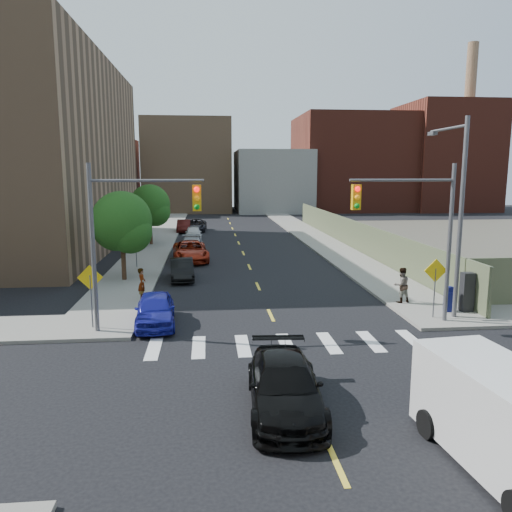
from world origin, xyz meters
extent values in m
plane|color=black|center=(0.00, 0.00, 0.00)|extent=(160.00, 160.00, 0.00)
cube|color=gray|center=(-7.75, 41.50, 0.07)|extent=(3.50, 73.00, 0.15)
cube|color=gray|center=(7.75, 41.50, 0.07)|extent=(3.50, 73.00, 0.15)
cube|color=#656849|center=(9.60, 28.00, 1.25)|extent=(0.12, 44.00, 2.50)
cube|color=#592319|center=(-22.00, 70.00, 6.00)|extent=(14.00, 18.00, 12.00)
cube|color=#8C6B4C|center=(-6.00, 72.00, 7.50)|extent=(14.00, 16.00, 15.00)
cube|color=gray|center=(8.00, 70.00, 5.00)|extent=(12.00, 16.00, 10.00)
cube|color=#592319|center=(22.00, 72.00, 8.00)|extent=(18.00, 18.00, 16.00)
cube|color=#592319|center=(38.00, 70.00, 9.00)|extent=(14.00, 16.00, 18.00)
cylinder|color=#8C6B4C|center=(42.00, 70.00, 14.00)|extent=(1.80, 1.80, 28.00)
cylinder|color=#59595E|center=(-7.50, 6.00, 3.50)|extent=(0.18, 0.18, 7.00)
cylinder|color=#59595E|center=(-5.25, 6.00, 6.30)|extent=(4.50, 0.12, 0.12)
cube|color=#E5A50C|center=(-3.30, 6.00, 5.60)|extent=(0.35, 0.30, 1.05)
cylinder|color=#59595E|center=(7.50, 6.00, 3.50)|extent=(0.18, 0.18, 7.00)
cylinder|color=#59595E|center=(5.25, 6.00, 6.30)|extent=(4.50, 0.12, 0.12)
cube|color=#E5A50C|center=(3.30, 6.00, 5.60)|extent=(0.35, 0.30, 1.05)
cylinder|color=#59595E|center=(8.20, 6.50, 4.50)|extent=(0.20, 0.20, 9.00)
cylinder|color=#59595E|center=(8.20, 8.20, 8.60)|extent=(0.12, 3.50, 0.12)
cube|color=#59595E|center=(8.20, 9.80, 8.50)|extent=(0.25, 0.60, 0.18)
cylinder|color=#59595E|center=(-7.80, 6.50, 1.20)|extent=(0.06, 0.06, 2.40)
cube|color=yellow|center=(-7.80, 6.50, 2.30)|extent=(1.06, 0.04, 1.06)
cylinder|color=#59595E|center=(7.20, 6.50, 1.20)|extent=(0.06, 0.06, 2.40)
cube|color=yellow|center=(7.20, 6.50, 2.30)|extent=(1.06, 0.04, 1.06)
cylinder|color=#59595E|center=(-7.80, 20.00, 1.20)|extent=(0.06, 0.06, 2.40)
cube|color=yellow|center=(-7.80, 20.00, 2.30)|extent=(1.06, 0.04, 1.06)
cylinder|color=#332114|center=(-8.00, 16.00, 1.32)|extent=(0.28, 0.28, 2.64)
sphere|color=#1A4814|center=(-8.00, 16.00, 3.72)|extent=(3.60, 3.60, 3.60)
sphere|color=#1A4814|center=(-7.50, 15.70, 3.12)|extent=(2.64, 2.64, 2.64)
sphere|color=#1A4814|center=(-8.40, 16.40, 3.30)|extent=(2.88, 2.88, 2.88)
cylinder|color=#332114|center=(-8.00, 31.00, 1.32)|extent=(0.28, 0.28, 2.64)
sphere|color=#1A4814|center=(-8.00, 31.00, 3.72)|extent=(3.60, 3.60, 3.60)
sphere|color=#1A4814|center=(-7.50, 30.70, 3.12)|extent=(2.64, 2.64, 2.64)
sphere|color=#1A4814|center=(-8.40, 31.40, 3.30)|extent=(2.88, 2.88, 2.88)
imported|color=#1B1E99|center=(-5.23, 7.00, 0.71)|extent=(1.98, 4.27, 1.42)
imported|color=black|center=(-4.52, 16.28, 0.65)|extent=(1.69, 4.06, 1.31)
imported|color=#A12510|center=(-4.20, 22.82, 0.75)|extent=(2.97, 5.62, 1.51)
imported|color=#97999E|center=(-4.20, 25.65, 0.71)|extent=(2.02, 4.91, 1.42)
imported|color=silver|center=(-4.30, 34.52, 0.67)|extent=(1.70, 3.99, 1.34)
imported|color=#3B0E0B|center=(-5.50, 40.89, 0.69)|extent=(1.48, 4.18, 1.37)
imported|color=#222127|center=(-4.20, 41.81, 0.66)|extent=(2.44, 4.89, 1.33)
imported|color=black|center=(-0.80, -1.34, 0.72)|extent=(2.30, 5.06, 1.44)
cube|color=silver|center=(3.69, -4.68, 1.22)|extent=(2.43, 5.23, 2.14)
cube|color=black|center=(3.50, -2.74, 1.51)|extent=(1.91, 1.34, 0.88)
cylinder|color=black|center=(2.61, -3.12, 0.34)|extent=(0.34, 0.76, 0.74)
cylinder|color=black|center=(4.45, -2.95, 0.34)|extent=(0.34, 0.76, 0.74)
cube|color=#0E1353|center=(8.41, 7.37, 0.62)|extent=(0.53, 0.42, 0.94)
cylinder|color=#0E1353|center=(8.41, 7.37, 1.11)|extent=(0.50, 0.27, 0.48)
cube|color=black|center=(9.20, 7.35, 1.07)|extent=(0.56, 0.46, 1.85)
imported|color=gray|center=(-6.30, 11.09, 0.96)|extent=(0.40, 0.60, 1.63)
imported|color=gray|center=(6.74, 9.15, 1.04)|extent=(0.99, 0.84, 1.78)
camera|label=1|loc=(-2.88, -14.39, 6.67)|focal=35.00mm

